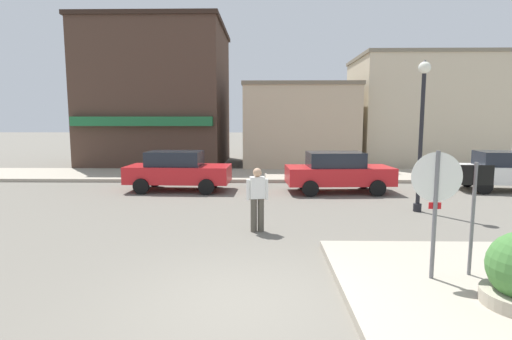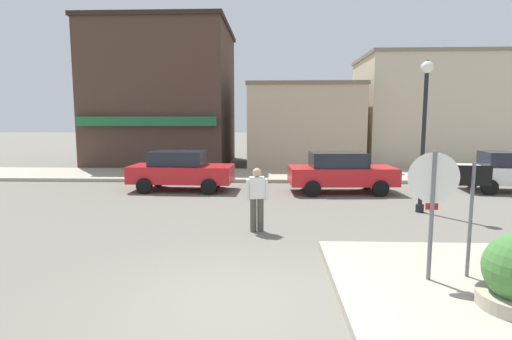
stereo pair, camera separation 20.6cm
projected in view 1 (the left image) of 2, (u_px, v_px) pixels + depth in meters
The scene contains 12 objects.
ground_plane at pixel (244, 305), 6.07m from camera, with size 160.00×160.00×0.00m, color #6B665B.
kerb_far at pixel (258, 175), 19.68m from camera, with size 80.00×4.00×0.15m, color #A89E8C.
stop_sign at pixel (436, 198), 6.56m from camera, with size 0.82×0.08×2.30m.
one_way_sign at pixel (473, 207), 6.72m from camera, with size 0.60×0.07×2.10m.
lamp_post at pixel (422, 114), 11.87m from camera, with size 0.36×0.36×4.54m.
parked_car_nearest at pixel (178, 170), 15.72m from camera, with size 4.06×1.99×1.56m.
parked_car_second at pixel (338, 172), 15.34m from camera, with size 4.09×2.06×1.56m.
parked_car_third at pixel (509, 171), 15.63m from camera, with size 4.17×2.22×1.56m.
pedestrian_crossing_near at pixel (257, 198), 9.94m from camera, with size 0.56×0.28×1.61m.
building_corner_shop at pixel (160, 96), 25.06m from camera, with size 8.26×8.15×8.48m.
building_storefront_left_near at pixel (297, 126), 24.32m from camera, with size 6.47×6.72×4.82m.
building_storefront_left_mid at pixel (420, 111), 24.53m from camera, with size 8.05×6.00×6.58m.
Camera 1 is at (0.30, -5.75, 2.81)m, focal length 28.00 mm.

